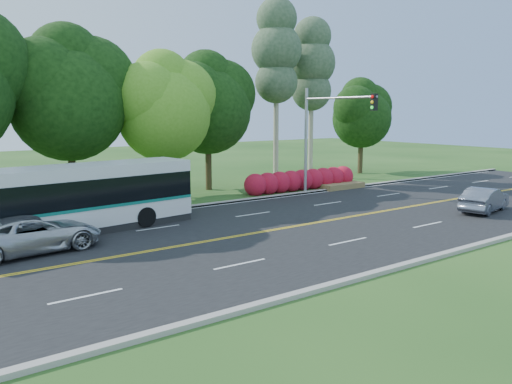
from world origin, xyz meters
TOP-DOWN VIEW (x-y plane):
  - ground at (0.00, 0.00)m, footprint 120.00×120.00m
  - road at (0.00, 0.00)m, footprint 60.00×14.00m
  - curb_north at (0.00, 7.15)m, footprint 60.00×0.30m
  - curb_south at (0.00, -7.15)m, footprint 60.00×0.30m
  - grass_verge at (0.00, 9.00)m, footprint 60.00×4.00m
  - lane_markings at (-0.09, 0.00)m, footprint 57.60×13.82m
  - tree_row at (-5.15, 12.13)m, footprint 44.70×9.10m
  - bougainvillea_hedge at (7.18, 8.15)m, footprint 9.50×2.25m
  - traffic_signal at (6.49, 5.40)m, footprint 0.42×6.10m
  - transit_bus at (-9.79, 4.76)m, footprint 11.88×3.89m
  - sedan at (10.30, -3.28)m, footprint 4.28×2.23m
  - suv at (-11.70, 2.52)m, footprint 5.43×2.98m

SIDE VIEW (x-z plane):
  - ground at x=0.00m, z-range 0.00..0.00m
  - road at x=0.00m, z-range 0.00..0.02m
  - lane_markings at x=-0.09m, z-range 0.02..0.02m
  - grass_verge at x=0.00m, z-range 0.00..0.10m
  - curb_north at x=0.00m, z-range 0.00..0.15m
  - curb_south at x=0.00m, z-range 0.00..0.15m
  - sedan at x=10.30m, z-range 0.02..1.36m
  - bougainvillea_hedge at x=7.18m, z-range -0.03..1.47m
  - suv at x=-11.70m, z-range 0.02..1.46m
  - transit_bus at x=-9.79m, z-range 0.01..3.06m
  - traffic_signal at x=6.49m, z-range 1.17..8.17m
  - tree_row at x=-5.15m, z-range -0.19..13.65m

